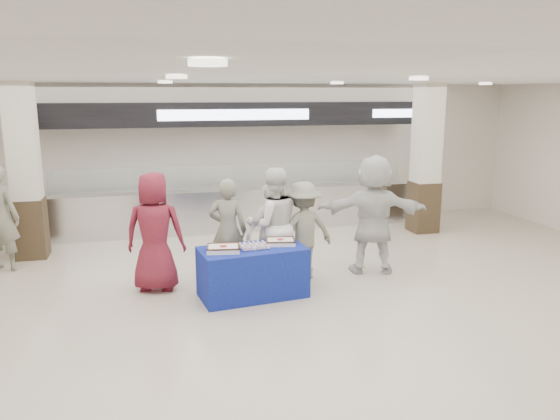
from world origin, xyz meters
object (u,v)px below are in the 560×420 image
object	(u,v)px
cupcake_tray	(254,246)
soldier_bg	(0,218)
chef_short	(271,232)
sheet_cake_right	(280,241)
sheet_cake_left	(223,248)
civilian_maroon	(155,232)
civilian_white	(373,214)
soldier_b	(303,230)
soldier_a	(228,230)
chef_tall	(273,225)
display_table	(253,272)

from	to	relation	value
cupcake_tray	soldier_bg	xyz separation A→B (m)	(-3.93, 2.28, 0.14)
soldier_bg	chef_short	bearing A→B (deg)	-178.37
sheet_cake_right	soldier_bg	bearing A→B (deg)	153.48
sheet_cake_left	civilian_maroon	xyz separation A→B (m)	(-0.94, 0.71, 0.13)
sheet_cake_left	soldier_bg	xyz separation A→B (m)	(-3.47, 2.35, 0.12)
civilian_maroon	civilian_white	bearing A→B (deg)	-166.47
soldier_b	civilian_white	xyz separation A→B (m)	(1.22, 0.00, 0.21)
sheet_cake_right	chef_short	world-z (taller)	chef_short
soldier_a	chef_tall	distance (m)	0.73
display_table	soldier_a	distance (m)	0.95
cupcake_tray	soldier_a	xyz separation A→B (m)	(-0.27, 0.79, 0.06)
soldier_a	soldier_bg	bearing A→B (deg)	-4.28
cupcake_tray	civilian_maroon	bearing A→B (deg)	155.51
civilian_white	soldier_bg	xyz separation A→B (m)	(-6.10, 1.64, -0.09)
soldier_a	soldier_b	bearing A→B (deg)	-169.03
sheet_cake_left	chef_short	bearing A→B (deg)	38.87
cupcake_tray	civilian_white	size ratio (longest dim) A/B	0.19
sheet_cake_right	cupcake_tray	xyz separation A→B (m)	(-0.43, -0.11, -0.02)
chef_short	soldier_bg	world-z (taller)	soldier_bg
soldier_a	chef_short	world-z (taller)	soldier_a
soldier_a	soldier_b	distance (m)	1.22
display_table	soldier_bg	distance (m)	4.56
chef_short	soldier_bg	bearing A→B (deg)	-43.33
sheet_cake_left	chef_short	world-z (taller)	chef_short
chef_tall	soldier_b	size ratio (longest dim) A/B	1.15
display_table	chef_tall	size ratio (longest dim) A/B	0.84
soldier_bg	civilian_maroon	bearing A→B (deg)	169.26
sheet_cake_right	chef_short	bearing A→B (deg)	91.37
soldier_a	chef_short	size ratio (longest dim) A/B	1.05
sheet_cake_left	civilian_white	bearing A→B (deg)	15.10
sheet_cake_left	soldier_a	bearing A→B (deg)	76.94
civilian_white	soldier_bg	distance (m)	6.32
cupcake_tray	soldier_a	size ratio (longest dim) A/B	0.23
sheet_cake_right	soldier_b	size ratio (longest dim) A/B	0.31
cupcake_tray	civilian_white	distance (m)	2.28
display_table	sheet_cake_right	size ratio (longest dim) A/B	3.16
chef_short	soldier_bg	xyz separation A→B (m)	(-4.35, 1.64, 0.12)
soldier_b	civilian_white	distance (m)	1.24
civilian_maroon	soldier_a	size ratio (longest dim) A/B	1.10
soldier_a	chef_short	bearing A→B (deg)	-174.29
civilian_maroon	chef_short	distance (m)	1.83
sheet_cake_left	chef_tall	size ratio (longest dim) A/B	0.28
display_table	soldier_bg	world-z (taller)	soldier_bg
soldier_b	soldier_bg	size ratio (longest dim) A/B	0.87
cupcake_tray	soldier_b	xyz separation A→B (m)	(0.95, 0.64, 0.02)
soldier_b	soldier_bg	xyz separation A→B (m)	(-4.88, 1.64, 0.12)
civilian_maroon	soldier_b	bearing A→B (deg)	-166.47
soldier_a	chef_tall	bearing A→B (deg)	-173.34
sheet_cake_left	civilian_maroon	world-z (taller)	civilian_maroon
display_table	sheet_cake_left	world-z (taller)	sheet_cake_left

